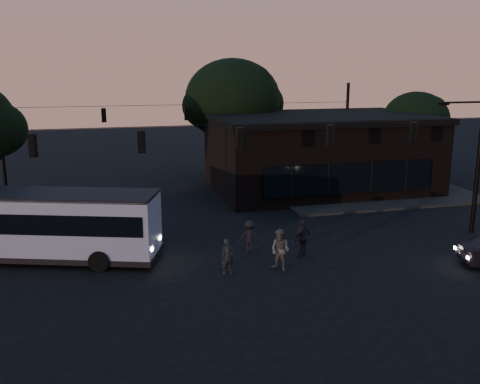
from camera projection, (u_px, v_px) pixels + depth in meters
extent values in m
plane|color=black|center=(264.00, 284.00, 22.13)|extent=(120.00, 120.00, 0.00)
cube|color=black|center=(368.00, 191.00, 38.21)|extent=(14.00, 10.00, 0.15)
cube|color=black|center=(319.00, 155.00, 38.82)|extent=(15.00, 10.00, 5.00)
cube|color=black|center=(320.00, 118.00, 38.19)|extent=(15.40, 10.40, 0.40)
cube|color=black|center=(350.00, 178.00, 34.15)|extent=(11.50, 0.18, 2.00)
cylinder|color=black|center=(233.00, 152.00, 43.38)|extent=(0.44, 0.44, 4.00)
ellipsoid|color=black|center=(233.00, 100.00, 42.41)|extent=(7.60, 7.60, 6.46)
cylinder|color=black|center=(413.00, 159.00, 43.10)|extent=(0.44, 0.44, 3.00)
ellipsoid|color=black|center=(416.00, 120.00, 42.38)|extent=(5.20, 5.20, 4.42)
cylinder|color=black|center=(478.00, 164.00, 28.18)|extent=(0.24, 0.24, 7.50)
cylinder|color=black|center=(240.00, 124.00, 24.48)|extent=(26.00, 0.03, 0.03)
cube|color=black|center=(33.00, 145.00, 22.46)|extent=(0.34, 0.30, 1.00)
cube|color=black|center=(141.00, 142.00, 23.54)|extent=(0.34, 0.30, 1.00)
cube|color=black|center=(240.00, 138.00, 24.63)|extent=(0.34, 0.30, 1.00)
cube|color=black|center=(330.00, 135.00, 25.71)|extent=(0.34, 0.30, 1.00)
cube|color=black|center=(414.00, 132.00, 26.80)|extent=(0.34, 0.30, 1.00)
cylinder|color=black|center=(1.00, 141.00, 36.99)|extent=(0.24, 0.24, 7.50)
cylinder|color=black|center=(346.00, 130.00, 43.26)|extent=(0.24, 0.24, 7.50)
cylinder|color=black|center=(187.00, 105.00, 39.61)|extent=(26.00, 0.03, 0.03)
cube|color=black|center=(104.00, 115.00, 38.31)|extent=(0.34, 0.30, 1.00)
cube|color=black|center=(187.00, 113.00, 39.76)|extent=(0.34, 0.30, 1.00)
cube|color=black|center=(264.00, 112.00, 41.21)|extent=(0.34, 0.30, 1.00)
cube|color=#8C96B2|center=(35.00, 222.00, 24.58)|extent=(11.50, 6.06, 2.67)
cube|color=black|center=(34.00, 217.00, 24.53)|extent=(11.09, 5.95, 0.92)
cube|color=black|center=(32.00, 194.00, 24.28)|extent=(11.50, 6.06, 0.15)
cube|color=black|center=(38.00, 252.00, 24.92)|extent=(11.62, 6.15, 0.26)
cylinder|color=black|center=(99.00, 261.00, 23.39)|extent=(0.96, 0.54, 0.92)
cylinder|color=black|center=(117.00, 243.00, 25.88)|extent=(0.96, 0.54, 0.92)
imported|color=black|center=(228.00, 257.00, 23.03)|extent=(0.62, 0.45, 1.58)
imported|color=#4F4C48|center=(280.00, 250.00, 23.44)|extent=(1.11, 1.14, 1.85)
imported|color=black|center=(303.00, 238.00, 25.11)|extent=(1.16, 0.93, 1.84)
imported|color=black|center=(250.00, 236.00, 25.82)|extent=(1.08, 0.72, 1.57)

